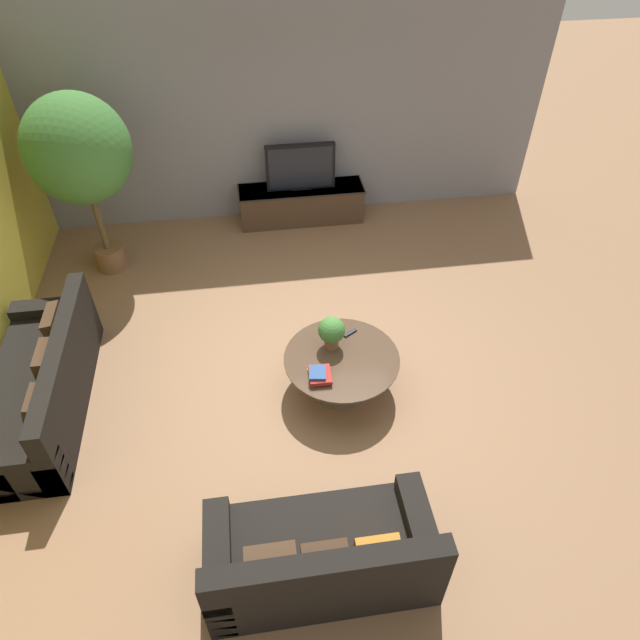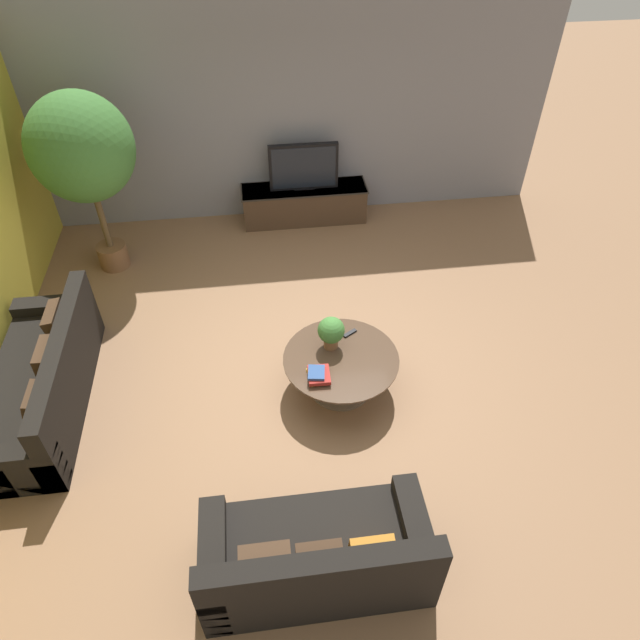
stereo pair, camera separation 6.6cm
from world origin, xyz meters
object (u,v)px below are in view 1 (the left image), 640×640
at_px(television, 300,167).
at_px(couch_near_entry, 322,557).
at_px(potted_palm_tall, 78,152).
at_px(couch_by_wall, 43,386).
at_px(coffee_table, 341,367).
at_px(potted_plant_tabletop, 332,331).
at_px(media_console, 301,203).

bearing_deg(television, couch_near_entry, -95.18).
height_order(television, potted_palm_tall, potted_palm_tall).
relative_size(television, couch_by_wall, 0.44).
relative_size(coffee_table, potted_plant_tabletop, 3.24).
height_order(coffee_table, potted_palm_tall, potted_palm_tall).
bearing_deg(coffee_table, couch_by_wall, 176.38).
height_order(media_console, television, television).
height_order(coffee_table, couch_near_entry, couch_near_entry).
bearing_deg(potted_plant_tabletop, media_console, 88.83).
relative_size(television, couch_near_entry, 0.55).
relative_size(couch_near_entry, potted_plant_tabletop, 4.85).
relative_size(couch_by_wall, couch_near_entry, 1.24).
bearing_deg(couch_by_wall, television, 136.45).
xyz_separation_m(couch_by_wall, couch_near_entry, (2.47, -2.09, -0.00)).
height_order(potted_palm_tall, potted_plant_tabletop, potted_palm_tall).
bearing_deg(potted_palm_tall, couch_near_entry, -64.10).
bearing_deg(coffee_table, media_console, 90.24).
xyz_separation_m(coffee_table, couch_by_wall, (-2.95, 0.19, -0.03)).
bearing_deg(media_console, couch_near_entry, -95.18).
bearing_deg(couch_near_entry, couch_by_wall, -40.21).
relative_size(media_console, potted_plant_tabletop, 4.96).
bearing_deg(coffee_table, potted_plant_tabletop, 113.39).
xyz_separation_m(media_console, television, (0.00, -0.00, 0.57)).
relative_size(coffee_table, couch_by_wall, 0.54).
height_order(coffee_table, couch_by_wall, couch_by_wall).
bearing_deg(potted_plant_tabletop, television, 88.83).
height_order(couch_by_wall, potted_plant_tabletop, couch_by_wall).
height_order(media_console, couch_near_entry, couch_near_entry).
distance_m(media_console, potted_plant_tabletop, 3.13).
bearing_deg(media_console, potted_palm_tall, -163.10).
bearing_deg(couch_near_entry, coffee_table, -104.27).
bearing_deg(couch_by_wall, potted_palm_tall, 171.66).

